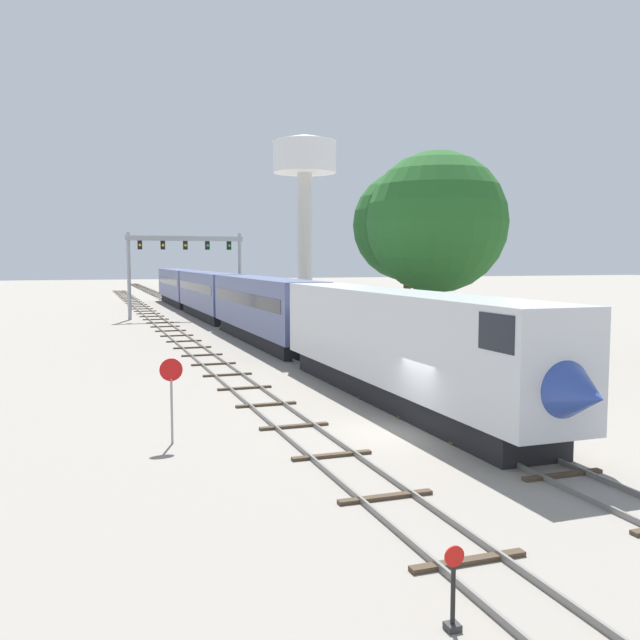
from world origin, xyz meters
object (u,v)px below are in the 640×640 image
object	(u,v)px
passenger_train	(230,299)
switch_stand	(453,600)
signal_gantry	(186,256)
water_tower	(305,166)
trackside_tree_left	(437,222)
stop_sign	(171,388)
trackside_tree_mid	(408,226)

from	to	relation	value
passenger_train	switch_stand	bearing A→B (deg)	-97.83
signal_gantry	water_tower	size ratio (longest dim) A/B	0.44
switch_stand	signal_gantry	bearing A→B (deg)	85.60
signal_gantry	water_tower	bearing A→B (deg)	57.31
passenger_train	trackside_tree_left	bearing A→B (deg)	-71.11
water_tower	stop_sign	xyz separation A→B (m)	(-34.23, -90.95, -20.18)
signal_gantry	trackside_tree_mid	world-z (taller)	trackside_tree_mid
stop_sign	trackside_tree_left	xyz separation A→B (m)	(18.00, 14.88, 6.53)
water_tower	trackside_tree_mid	xyz separation A→B (m)	(-14.02, -67.73, -13.41)
stop_sign	trackside_tree_left	distance (m)	24.26
passenger_train	water_tower	distance (m)	61.15
stop_sign	trackside_tree_left	size ratio (longest dim) A/B	0.23
switch_stand	trackside_tree_left	xyz separation A→B (m)	(15.10, 28.21, 7.89)
switch_stand	trackside_tree_left	bearing A→B (deg)	61.83
stop_sign	trackside_tree_mid	world-z (taller)	trackside_tree_mid
passenger_train	trackside_tree_left	size ratio (longest dim) A/B	7.18
switch_stand	trackside_tree_left	world-z (taller)	trackside_tree_left
switch_stand	trackside_tree_left	distance (m)	32.96
passenger_train	water_tower	bearing A→B (deg)	65.30
stop_sign	trackside_tree_left	world-z (taller)	trackside_tree_left
passenger_train	stop_sign	xyz separation A→B (m)	(-10.00, -38.28, -0.73)
trackside_tree_left	signal_gantry	bearing A→B (deg)	106.41
signal_gantry	switch_stand	xyz separation A→B (m)	(-4.85, -63.02, -6.00)
stop_sign	trackside_tree_mid	bearing A→B (deg)	48.97
trackside_tree_mid	stop_sign	bearing A→B (deg)	-131.03
water_tower	switch_stand	bearing A→B (deg)	-106.72
switch_stand	trackside_tree_mid	xyz separation A→B (m)	(17.30, 36.55, 8.12)
passenger_train	trackside_tree_left	distance (m)	25.40
passenger_train	trackside_tree_left	world-z (taller)	trackside_tree_left
water_tower	trackside_tree_mid	size ratio (longest dim) A/B	2.15
passenger_train	trackside_tree_mid	size ratio (longest dim) A/B	7.19
water_tower	trackside_tree_left	size ratio (longest dim) A/B	2.15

